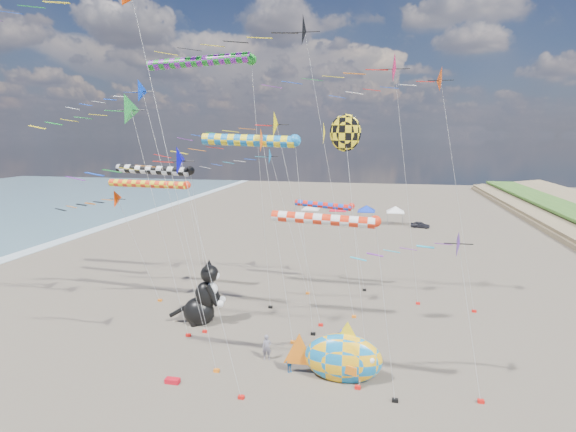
{
  "coord_description": "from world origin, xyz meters",
  "views": [
    {
      "loc": [
        6.27,
        -19.83,
        15.45
      ],
      "look_at": [
        -0.32,
        12.0,
        9.63
      ],
      "focal_mm": 28.0,
      "sensor_mm": 36.0,
      "label": 1
    }
  ],
  "objects_px": {
    "parked_car": "(420,225)",
    "person_adult": "(267,347)",
    "cat_inflatable": "(202,292)",
    "child_blue": "(289,364)",
    "fish_inflatable": "(342,358)",
    "child_green": "(331,360)"
  },
  "relations": [
    {
      "from": "child_blue",
      "to": "parked_car",
      "type": "relative_size",
      "value": 0.36
    },
    {
      "from": "cat_inflatable",
      "to": "child_blue",
      "type": "bearing_deg",
      "value": -45.28
    },
    {
      "from": "child_green",
      "to": "child_blue",
      "type": "bearing_deg",
      "value": -127.7
    },
    {
      "from": "child_green",
      "to": "fish_inflatable",
      "type": "bearing_deg",
      "value": -26.7
    },
    {
      "from": "person_adult",
      "to": "cat_inflatable",
      "type": "bearing_deg",
      "value": 129.12
    },
    {
      "from": "cat_inflatable",
      "to": "child_green",
      "type": "height_order",
      "value": "cat_inflatable"
    },
    {
      "from": "person_adult",
      "to": "child_blue",
      "type": "xyz_separation_m",
      "value": [
        1.88,
        -1.35,
        -0.33
      ]
    },
    {
      "from": "person_adult",
      "to": "parked_car",
      "type": "height_order",
      "value": "person_adult"
    },
    {
      "from": "parked_car",
      "to": "child_blue",
      "type": "bearing_deg",
      "value": 176.22
    },
    {
      "from": "child_blue",
      "to": "child_green",
      "type": "bearing_deg",
      "value": -14.07
    },
    {
      "from": "cat_inflatable",
      "to": "fish_inflatable",
      "type": "height_order",
      "value": "cat_inflatable"
    },
    {
      "from": "cat_inflatable",
      "to": "child_green",
      "type": "bearing_deg",
      "value": -33.88
    },
    {
      "from": "person_adult",
      "to": "child_green",
      "type": "xyz_separation_m",
      "value": [
        4.5,
        -0.21,
        -0.35
      ]
    },
    {
      "from": "person_adult",
      "to": "child_green",
      "type": "height_order",
      "value": "person_adult"
    },
    {
      "from": "fish_inflatable",
      "to": "person_adult",
      "type": "distance_m",
      "value": 5.58
    },
    {
      "from": "person_adult",
      "to": "child_green",
      "type": "relative_size",
      "value": 1.64
    },
    {
      "from": "child_green",
      "to": "child_blue",
      "type": "relative_size",
      "value": 0.95
    },
    {
      "from": "fish_inflatable",
      "to": "child_green",
      "type": "bearing_deg",
      "value": 124.32
    },
    {
      "from": "parked_car",
      "to": "person_adult",
      "type": "bearing_deg",
      "value": 173.84
    },
    {
      "from": "person_adult",
      "to": "child_blue",
      "type": "height_order",
      "value": "person_adult"
    },
    {
      "from": "fish_inflatable",
      "to": "parked_car",
      "type": "xyz_separation_m",
      "value": [
        8.86,
        51.03,
        -0.88
      ]
    },
    {
      "from": "cat_inflatable",
      "to": "parked_car",
      "type": "relative_size",
      "value": 1.69
    }
  ]
}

